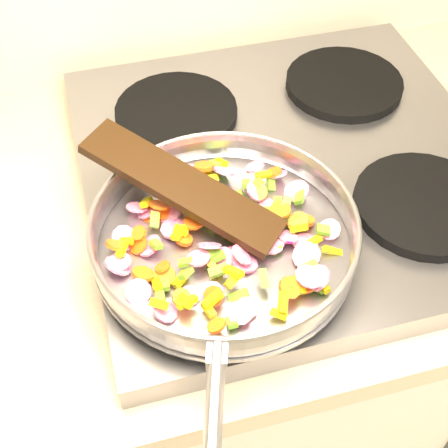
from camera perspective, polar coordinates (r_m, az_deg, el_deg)
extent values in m
cube|color=#939399|center=(0.93, 6.03, 5.04)|extent=(0.60, 0.60, 0.04)
cylinder|color=black|center=(0.79, -0.06, -2.09)|extent=(0.19, 0.19, 0.02)
cylinder|color=black|center=(0.88, 17.83, 1.72)|extent=(0.19, 0.19, 0.02)
cylinder|color=black|center=(0.99, -4.39, 10.18)|extent=(0.19, 0.19, 0.02)
cylinder|color=black|center=(1.06, 10.92, 12.51)|extent=(0.19, 0.19, 0.02)
cylinder|color=#9E9EA5|center=(0.78, 0.00, -1.95)|extent=(0.33, 0.33, 0.01)
torus|color=#9E9EA5|center=(0.76, 0.00, -0.77)|extent=(0.36, 0.36, 0.04)
torus|color=#9E9EA5|center=(0.74, 0.00, 0.20)|extent=(0.33, 0.33, 0.01)
cylinder|color=#9E9EA5|center=(0.61, -1.03, -18.68)|extent=(0.07, 0.19, 0.02)
cube|color=#9E9EA5|center=(0.65, -0.63, -11.84)|extent=(0.03, 0.04, 0.02)
cylinder|color=#E21670|center=(0.76, 1.14, -2.89)|extent=(0.03, 0.03, 0.01)
cylinder|color=#FB5713|center=(0.77, -7.77, -0.83)|extent=(0.02, 0.03, 0.02)
cube|color=#5D9726|center=(0.79, -1.21, 0.08)|extent=(0.02, 0.02, 0.01)
cylinder|color=#FB5713|center=(0.74, -5.45, -4.73)|extent=(0.03, 0.03, 0.02)
cylinder|color=#FB5713|center=(0.71, 6.04, -5.81)|extent=(0.04, 0.03, 0.02)
cylinder|color=#FB5713|center=(0.73, 7.42, -5.34)|extent=(0.04, 0.04, 0.01)
cylinder|color=#E21670|center=(0.75, 3.69, -1.69)|extent=(0.03, 0.03, 0.02)
cube|color=#5D9726|center=(0.73, 8.22, -5.06)|extent=(0.02, 0.02, 0.01)
cube|color=#D8C30C|center=(0.70, -3.52, -7.05)|extent=(0.02, 0.02, 0.02)
cylinder|color=#E21670|center=(0.75, 7.55, -2.87)|extent=(0.05, 0.05, 0.02)
cube|color=#D8C30C|center=(0.72, 6.99, -5.45)|extent=(0.01, 0.02, 0.02)
cylinder|color=#E21670|center=(0.72, -3.11, -6.52)|extent=(0.03, 0.03, 0.01)
cube|color=#5D9726|center=(0.79, 2.04, 1.28)|extent=(0.02, 0.02, 0.02)
cube|color=#D8C30C|center=(0.77, -4.15, -0.79)|extent=(0.02, 0.03, 0.01)
cube|color=#D8C30C|center=(0.74, 6.89, -5.51)|extent=(0.01, 0.02, 0.01)
cylinder|color=#E21670|center=(0.70, 2.05, -7.72)|extent=(0.04, 0.03, 0.03)
cube|color=#5D9726|center=(0.72, 3.66, -4.98)|extent=(0.01, 0.02, 0.02)
cube|color=#5D9726|center=(0.85, -0.27, 4.91)|extent=(0.02, 0.02, 0.02)
cylinder|color=#FB5713|center=(0.84, -1.46, 3.71)|extent=(0.03, 0.03, 0.02)
cylinder|color=#FB5713|center=(0.73, 6.69, -5.13)|extent=(0.03, 0.03, 0.02)
cylinder|color=#E21670|center=(0.80, -4.89, 0.90)|extent=(0.03, 0.03, 0.02)
cube|color=#D8C30C|center=(0.70, -3.40, -7.14)|extent=(0.03, 0.02, 0.01)
cylinder|color=#FB5713|center=(0.79, 6.62, 0.08)|extent=(0.03, 0.03, 0.02)
cube|color=#5D9726|center=(0.80, 0.85, 0.61)|extent=(0.02, 0.02, 0.02)
cylinder|color=#E21670|center=(0.81, -6.86, 1.23)|extent=(0.03, 0.04, 0.02)
cylinder|color=#FB5713|center=(0.81, -6.63, 0.90)|extent=(0.03, 0.03, 0.01)
cylinder|color=#E21670|center=(0.84, 2.85, 5.26)|extent=(0.03, 0.03, 0.02)
cylinder|color=#E21670|center=(0.78, -9.11, -1.29)|extent=(0.04, 0.04, 0.03)
cylinder|color=#FB5713|center=(0.74, -7.42, -4.53)|extent=(0.04, 0.04, 0.02)
cube|color=#D8C30C|center=(0.83, -1.29, 4.10)|extent=(0.02, 0.01, 0.01)
cylinder|color=#E21670|center=(0.81, 5.11, 1.49)|extent=(0.04, 0.04, 0.01)
cylinder|color=#FB5713|center=(0.81, -5.41, 1.09)|extent=(0.03, 0.03, 0.01)
cube|color=#5D9726|center=(0.78, 3.10, -0.93)|extent=(0.02, 0.01, 0.02)
cube|color=#D8C30C|center=(0.83, -4.71, 2.62)|extent=(0.02, 0.03, 0.02)
cube|color=#5D9726|center=(0.79, 3.55, 1.27)|extent=(0.02, 0.02, 0.01)
cube|color=#5D9726|center=(0.79, 6.04, 0.34)|extent=(0.02, 0.02, 0.01)
cube|color=#D8C30C|center=(0.73, -6.11, -5.44)|extent=(0.01, 0.03, 0.02)
cylinder|color=#FB5713|center=(0.69, -0.70, -9.28)|extent=(0.03, 0.03, 0.02)
cylinder|color=#FB5713|center=(0.81, 3.18, 2.89)|extent=(0.03, 0.03, 0.02)
cylinder|color=#E21670|center=(0.81, 3.75, 1.68)|extent=(0.03, 0.03, 0.02)
cube|color=#5D9726|center=(0.70, 0.70, -8.98)|extent=(0.01, 0.02, 0.01)
cube|color=#D8C30C|center=(0.70, -5.97, -7.28)|extent=(0.02, 0.02, 0.01)
cube|color=#5D9726|center=(0.74, -0.64, -3.04)|extent=(0.02, 0.02, 0.02)
cylinder|color=#FB5713|center=(0.80, -5.93, 1.74)|extent=(0.04, 0.03, 0.02)
cube|color=#5D9726|center=(0.72, -3.50, -4.57)|extent=(0.02, 0.02, 0.02)
cylinder|color=#FB5713|center=(0.78, 0.98, 1.11)|extent=(0.03, 0.03, 0.02)
cube|color=#D8C30C|center=(0.77, -3.97, -0.57)|extent=(0.02, 0.02, 0.02)
cube|color=#5D9726|center=(0.84, 4.32, 3.73)|extent=(0.02, 0.02, 0.02)
cube|color=#D8C30C|center=(0.86, -0.19, 5.67)|extent=(0.02, 0.02, 0.01)
cube|color=#5D9726|center=(0.74, -3.51, -3.52)|extent=(0.02, 0.02, 0.01)
cube|color=#5D9726|center=(0.75, 7.75, -3.97)|extent=(0.03, 0.02, 0.02)
cube|color=#D8C30C|center=(0.73, -3.99, -5.07)|extent=(0.03, 0.02, 0.01)
cylinder|color=#E21670|center=(0.71, -5.39, -7.93)|extent=(0.03, 0.04, 0.02)
cylinder|color=#E21670|center=(0.84, 4.94, 4.55)|extent=(0.03, 0.03, 0.02)
cube|color=#5D9726|center=(0.82, 1.38, 2.42)|extent=(0.02, 0.02, 0.01)
cube|color=#D8C30C|center=(0.82, -3.41, 1.86)|extent=(0.02, 0.02, 0.01)
cylinder|color=#FB5713|center=(0.79, 5.14, 1.27)|extent=(0.03, 0.03, 0.01)
cube|color=#5D9726|center=(0.78, 9.05, -0.52)|extent=(0.02, 0.02, 0.01)
cube|color=#D8C30C|center=(0.77, 9.87, -2.47)|extent=(0.03, 0.01, 0.02)
cube|color=#5D9726|center=(0.78, 0.48, 0.01)|extent=(0.03, 0.02, 0.02)
cube|color=#5D9726|center=(0.73, -0.49, -4.28)|extent=(0.02, 0.01, 0.01)
cube|color=#5D9726|center=(0.73, 8.74, -5.64)|extent=(0.02, 0.02, 0.01)
cube|color=#5D9726|center=(0.82, 2.03, 3.69)|extent=(0.02, 0.02, 0.01)
cube|color=#D8C30C|center=(0.77, 6.89, -0.37)|extent=(0.02, 0.02, 0.02)
cube|color=#D8C30C|center=(0.74, -0.81, -4.14)|extent=(0.02, 0.02, 0.02)
cube|color=#5D9726|center=(0.81, 4.91, 1.88)|extent=(0.02, 0.02, 0.01)
cube|color=#D8C30C|center=(0.80, -2.22, 0.85)|extent=(0.03, 0.02, 0.02)
cube|color=#5D9726|center=(0.86, -0.70, 5.55)|extent=(0.02, 0.02, 0.01)
cylinder|color=#FB5713|center=(0.82, -0.82, 2.92)|extent=(0.03, 0.03, 0.01)
cube|color=#5D9726|center=(0.82, -0.28, 2.22)|extent=(0.02, 0.02, 0.01)
cylinder|color=#FB5713|center=(0.83, -3.23, 3.20)|extent=(0.04, 0.03, 0.02)
cylinder|color=#E21670|center=(0.85, -4.40, 4.17)|extent=(0.04, 0.04, 0.02)
cylinder|color=#E21670|center=(0.74, 1.62, -2.85)|extent=(0.03, 0.04, 0.03)
cube|color=#D8C30C|center=(0.80, 3.14, 1.01)|extent=(0.03, 0.02, 0.01)
cylinder|color=#FB5713|center=(0.79, 4.03, 0.59)|extent=(0.03, 0.03, 0.02)
cube|color=#D8C30C|center=(0.77, -8.93, -1.57)|extent=(0.02, 0.02, 0.02)
cube|color=#5D9726|center=(0.75, -1.08, -2.71)|extent=(0.02, 0.02, 0.01)
cylinder|color=#FB5713|center=(0.78, -2.78, 0.23)|extent=(0.04, 0.04, 0.01)
cylinder|color=#FB5713|center=(0.76, -9.79, -1.94)|extent=(0.04, 0.03, 0.02)
cylinder|color=#E21670|center=(0.83, 0.02, 4.86)|extent=(0.04, 0.03, 0.03)
cylinder|color=#E21670|center=(0.77, -6.82, -1.99)|extent=(0.04, 0.05, 0.03)
cylinder|color=#E21670|center=(0.79, -0.50, 1.29)|extent=(0.03, 0.03, 0.01)
cylinder|color=#E21670|center=(0.75, 1.85, -3.51)|extent=(0.04, 0.04, 0.02)
cylinder|color=#E21670|center=(0.83, 6.65, 3.03)|extent=(0.04, 0.05, 0.02)
cylinder|color=#E21670|center=(0.77, 5.79, -1.16)|extent=(0.03, 0.03, 0.02)
cylinder|color=#FB5713|center=(0.84, -1.84, 5.29)|extent=(0.03, 0.03, 0.02)
cylinder|color=#E21670|center=(0.74, -2.36, -3.14)|extent=(0.04, 0.04, 0.01)
cube|color=#5D9726|center=(0.79, -6.37, 0.38)|extent=(0.02, 0.02, 0.02)
cylinder|color=#E21670|center=(0.76, 4.37, -1.78)|extent=(0.04, 0.04, 0.01)
cube|color=#D8C30C|center=(0.83, 3.59, 4.50)|extent=(0.02, 0.01, 0.01)
cylinder|color=#FB5713|center=(0.77, -7.86, -1.84)|extent=(0.03, 0.03, 0.03)
cube|color=#5D9726|center=(0.78, -3.68, -0.48)|extent=(0.01, 0.02, 0.01)
cube|color=#5D9726|center=(0.76, -6.24, -1.87)|extent=(0.02, 0.02, 0.01)
cylinder|color=#E21670|center=(0.81, -7.97, 1.52)|extent=(0.03, 0.03, 0.02)
cylinder|color=#FB5713|center=(0.77, -3.70, -1.39)|extent=(0.03, 0.03, 0.02)
cylinder|color=#E21670|center=(0.78, -4.57, -0.44)|extent=(0.04, 0.04, 0.01)
cylinder|color=#E21670|center=(0.75, -9.55, -3.47)|extent=(0.04, 0.04, 0.01)
cylinder|color=#E21670|center=(0.78, 9.64, -0.49)|extent=(0.04, 0.04, 0.02)
cylinder|color=#FB5713|center=(0.71, -0.97, -6.61)|extent=(0.03, 0.03, 0.02)
cube|color=#5D9726|center=(0.74, 7.68, -5.48)|extent=(0.01, 0.02, 0.02)
cylinder|color=#E21670|center=(0.75, -9.68, -3.79)|extent=(0.04, 0.05, 0.03)
cylinder|color=#E21670|center=(0.78, 7.45, -1.80)|extent=(0.04, 0.04, 0.01)
cube|color=#5D9726|center=(0.79, 5.74, 1.91)|extent=(0.02, 0.02, 0.01)
cube|color=#5D9726|center=(0.76, 4.56, -1.86)|extent=(0.03, 0.02, 0.01)
cylinder|color=#E21670|center=(0.81, 3.03, 3.07)|extent=(0.03, 0.03, 0.03)
cube|color=#D8C30C|center=(0.86, -1.74, 4.87)|extent=(0.02, 0.02, 0.01)
cube|color=#D8C30C|center=(0.82, -2.94, 2.29)|extent=(0.02, 0.01, 0.01)
cylinder|color=#FB5713|center=(0.85, -5.55, 3.79)|extent=(0.02, 0.02, 0.02)
cylinder|color=#FB5713|center=(0.79, 6.87, 0.31)|extent=(0.03, 0.03, 0.01)
cylinder|color=#E21670|center=(0.80, 0.01, 2.47)|extent=(0.04, 0.04, 0.02)
cube|color=#D8C30C|center=(0.76, -9.32, -2.25)|extent=(0.02, 0.03, 0.02)
cylinder|color=#E21670|center=(0.73, 8.52, -4.90)|extent=(0.04, 0.05, 0.03)
cube|color=#5D9726|center=(0.71, -5.83, -6.71)|extent=(0.01, 0.02, 0.01)
cube|color=#D8C30C|center=(0.80, -7.11, 2.00)|extent=(0.02, 0.02, 0.02)
cube|color=#5D9726|center=(0.82, 6.93, 2.46)|extent=(0.02, 0.03, 0.01)
cube|color=#5D9726|center=(0.79, 5.09, 1.12)|extent=(0.01, 0.02, 0.02)
cylinder|color=#FB5713|center=(0.71, -3.91, -6.73)|extent=(0.03, 0.03, 0.02)
cylinder|color=#E21670|center=(0.81, -4.96, 2.31)|extent=(0.03, 0.03, 0.01)
cube|color=#D8C30C|center=(0.78, 8.34, -1.49)|extent=(0.02, 0.01, 0.01)
cube|color=#5D9726|center=(0.74, 8.45, -5.29)|extent=(0.02, 0.02, 0.02)
cube|color=#D8C30C|center=(0.70, -1.41, -7.85)|extent=(0.01, 0.02, 0.01)
cylinder|color=#FB5713|center=(0.80, 7.50, 0.35)|extent=(0.03, 0.03, 0.01)
cube|color=#5D9726|center=(0.72, 1.35, -6.63)|extent=(0.02, 0.02, 0.02)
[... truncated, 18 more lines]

